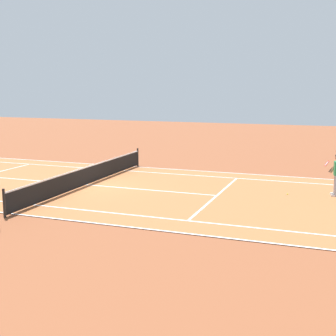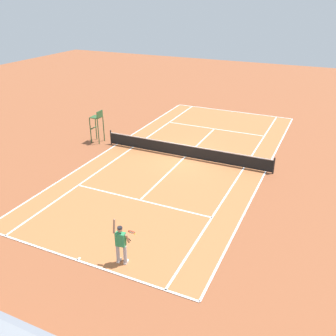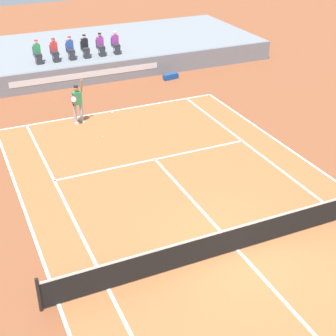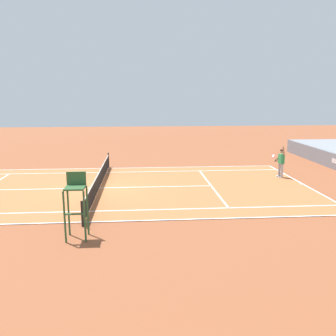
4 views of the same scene
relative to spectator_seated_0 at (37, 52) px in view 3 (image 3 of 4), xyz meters
The scene contains 14 objects.
ground_plane 17.72m from the spectator_seated_0, 82.67° to the right, with size 80.00×80.00×0.00m, color brown.
court 17.71m from the spectator_seated_0, 82.67° to the right, with size 11.08×23.88×0.03m.
net 17.67m from the spectator_seated_0, 82.67° to the right, with size 11.98×0.10×1.07m.
barrier_wall 2.91m from the spectator_seated_0, 32.32° to the right, with size 23.95×0.25×1.13m.
bleacher_platform 3.77m from the spectator_seated_0, 51.06° to the left, with size 23.95×8.17×1.13m, color gray.
spectator_seated_0 is the anchor object (origin of this frame).
spectator_seated_1 0.94m from the spectator_seated_0, ahead, with size 0.44×0.60×1.27m.
spectator_seated_2 1.84m from the spectator_seated_0, ahead, with size 0.44×0.60×1.27m.
spectator_seated_3 2.69m from the spectator_seated_0, ahead, with size 0.44×0.60×1.27m.
spectator_seated_4 3.61m from the spectator_seated_0, ahead, with size 0.44×0.60×1.27m.
spectator_seated_5 4.52m from the spectator_seated_0, ahead, with size 0.44×0.60×1.27m.
tennis_player 6.33m from the spectator_seated_0, 85.98° to the right, with size 0.75×0.70×2.08m.
tennis_ball 8.46m from the spectator_seated_0, 83.34° to the right, with size 0.07×0.07×0.07m, color #D1E533.
equipment_bag 7.49m from the spectator_seated_0, 19.49° to the right, with size 0.94×0.45×0.32m.
Camera 3 is at (-6.89, -10.11, 9.63)m, focal length 53.74 mm.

